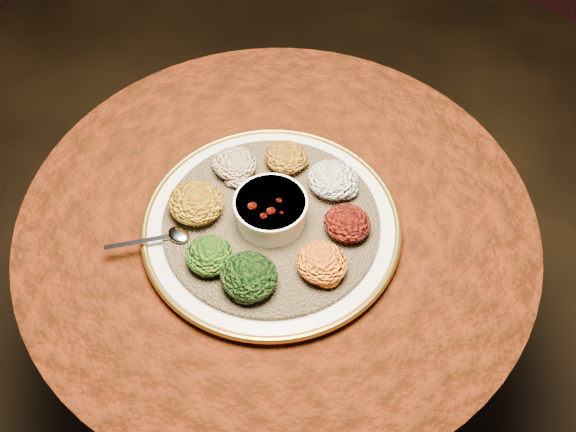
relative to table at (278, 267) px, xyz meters
The scene contains 13 objects.
table is the anchor object (origin of this frame).
platter 0.19m from the table, 70.27° to the right, with size 0.47×0.47×0.02m.
injera 0.21m from the table, 70.27° to the right, with size 0.39×0.39×0.01m, color olive.
stew_bowl 0.24m from the table, 70.27° to the right, with size 0.13×0.13×0.05m.
spoon 0.29m from the table, 122.06° to the right, with size 0.11×0.12×0.01m.
portion_ayib 0.26m from the table, 60.13° to the left, with size 0.09×0.09×0.05m, color white.
portion_kitfo 0.26m from the table, 13.65° to the left, with size 0.08×0.08×0.04m, color black.
portion_tikil 0.28m from the table, 23.52° to the right, with size 0.09×0.08×0.04m, color #C67610.
portion_gomen 0.29m from the table, 68.05° to the right, with size 0.10×0.09×0.05m, color black.
portion_mixveg 0.28m from the table, 96.00° to the right, with size 0.08×0.08×0.04m, color #AA340B.
portion_kik 0.27m from the table, 138.70° to the right, with size 0.10×0.10×0.05m, color #9D730D.
portion_timatim 0.26m from the table, behind, with size 0.08×0.08×0.04m, color maroon.
portion_shiro 0.25m from the table, 117.55° to the left, with size 0.08×0.08×0.04m, color #9C5212.
Camera 1 is at (0.44, -0.55, 1.69)m, focal length 40.00 mm.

